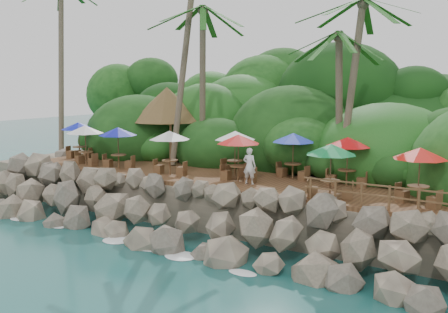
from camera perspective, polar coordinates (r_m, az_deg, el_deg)
The scene contains 11 objects.
ground at distance 23.08m, azimuth -8.29°, elevation -10.24°, with size 140.00×140.00×0.00m, color #19514F.
land_base at distance 36.01m, azimuth 8.72°, elevation -1.73°, with size 32.00×25.20×2.10m, color gray.
jungle_hill at distance 43.04m, azimuth 12.82°, elevation -1.60°, with size 44.80×28.00×15.40m, color #143811.
seawall at distance 24.21m, azimuth -5.20°, elevation -6.45°, with size 29.00×4.00×2.30m, color gray, non-canonical shape.
terrace at distance 27.15m, azimuth 0.00°, elevation -2.51°, with size 26.00×5.00×0.20m, color brown.
jungle_foliage at distance 35.32m, azimuth 8.01°, elevation -3.66°, with size 44.00×16.00×12.00m, color #143811, non-canonical shape.
foam_line at distance 23.28m, azimuth -7.79°, elevation -9.99°, with size 25.20×0.80×0.06m.
palapa at distance 33.62m, azimuth -6.29°, elevation 5.73°, with size 4.89×4.89×4.60m.
dining_clusters at distance 26.82m, azimuth -0.73°, elevation 1.83°, with size 23.44×5.39×2.37m.
railing at distance 21.03m, azimuth 19.20°, elevation -4.26°, with size 8.30×0.10×1.00m.
waiter at distance 25.22m, azimuth 2.82°, elevation -1.05°, with size 0.66×0.43×1.80m, color white.
Camera 1 is at (14.54, -16.34, 7.37)m, focal length 41.51 mm.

